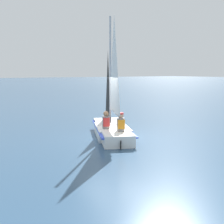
% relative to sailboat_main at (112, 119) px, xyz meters
% --- Properties ---
extents(ground_plane, '(260.00, 260.00, 0.00)m').
position_rel_sailboat_main_xyz_m(ground_plane, '(0.01, 0.03, -0.75)').
color(ground_plane, '#2D4C6B').
extents(sailboat_main, '(2.77, 4.10, 5.02)m').
position_rel_sailboat_main_xyz_m(sailboat_main, '(0.00, 0.00, 0.00)').
color(sailboat_main, white).
rests_on(sailboat_main, ground_plane).
extents(sailor_helm, '(0.39, 0.42, 1.16)m').
position_rel_sailboat_main_xyz_m(sailor_helm, '(-0.47, -0.28, -0.13)').
color(sailor_helm, black).
rests_on(sailor_helm, ground_plane).
extents(sailor_crew, '(0.39, 0.42, 1.16)m').
position_rel_sailboat_main_xyz_m(sailor_crew, '(-0.23, -0.99, -0.12)').
color(sailor_crew, black).
rests_on(sailor_crew, ground_plane).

